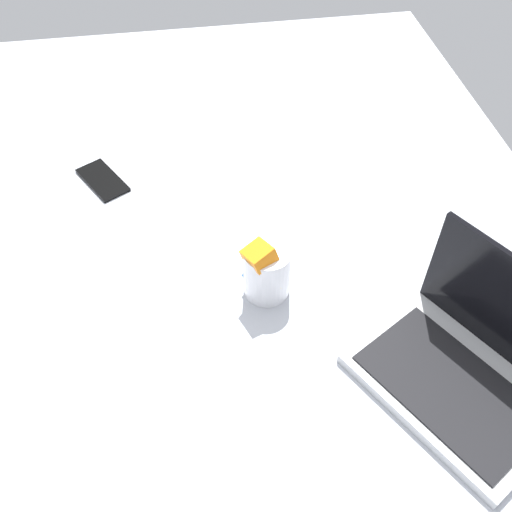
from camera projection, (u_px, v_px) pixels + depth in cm
name	position (u px, v px, depth cm)	size (l,w,h in cm)	color
bed_mattress	(239.00, 253.00, 131.89)	(180.00, 140.00, 18.00)	#B7BCC6
laptop	(470.00, 366.00, 97.04)	(40.10, 36.51, 23.00)	#B7BABC
snack_cup	(266.00, 271.00, 109.08)	(9.63, 9.75, 13.86)	silver
cell_phone	(103.00, 180.00, 134.51)	(6.80, 14.00, 0.80)	black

